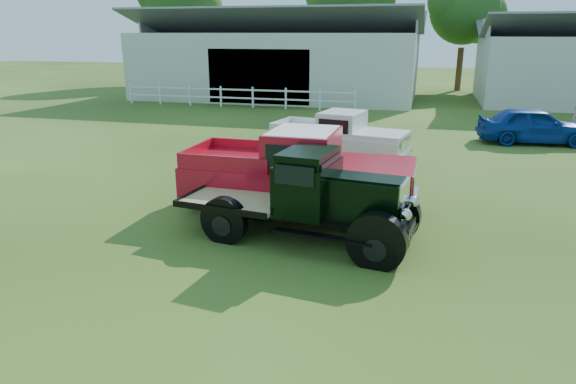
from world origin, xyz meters
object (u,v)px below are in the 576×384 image
(red_pickup, at_px, (298,171))
(white_pickup, at_px, (339,138))
(vintage_flatbed, at_px, (303,195))
(misc_car_blue, at_px, (534,125))

(red_pickup, height_order, white_pickup, red_pickup)
(red_pickup, bearing_deg, white_pickup, 89.68)
(vintage_flatbed, height_order, red_pickup, red_pickup)
(red_pickup, relative_size, white_pickup, 1.22)
(red_pickup, xyz_separation_m, white_pickup, (0.11, 5.21, -0.18))
(white_pickup, distance_m, misc_car_blue, 8.63)
(vintage_flatbed, relative_size, white_pickup, 1.06)
(misc_car_blue, bearing_deg, red_pickup, 139.89)
(vintage_flatbed, bearing_deg, misc_car_blue, 68.96)
(white_pickup, relative_size, misc_car_blue, 1.10)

